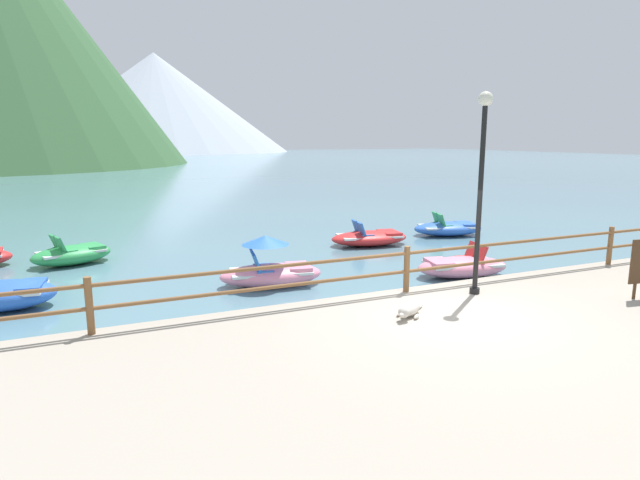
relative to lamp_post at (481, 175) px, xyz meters
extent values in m
plane|color=slate|center=(-1.20, 39.12, -2.80)|extent=(200.00, 200.00, 0.00)
cube|color=#A39989|center=(-1.20, -3.08, -2.60)|extent=(28.00, 8.00, 0.40)
cylinder|color=brown|center=(-7.15, 0.67, -1.93)|extent=(0.12, 0.12, 0.95)
cylinder|color=brown|center=(-1.20, 0.67, -1.93)|extent=(0.12, 0.12, 0.95)
cylinder|color=brown|center=(4.75, 0.67, -1.93)|extent=(0.12, 0.12, 0.95)
cylinder|color=brown|center=(-1.20, 0.67, -1.59)|extent=(23.80, 0.07, 0.07)
cylinder|color=brown|center=(-1.20, 0.67, -1.97)|extent=(23.80, 0.07, 0.07)
cylinder|color=black|center=(0.00, 0.00, -0.54)|extent=(0.10, 0.10, 3.71)
sphere|color=silver|center=(0.00, 0.00, 1.43)|extent=(0.28, 0.28, 0.28)
cylinder|color=black|center=(0.00, 0.00, -2.34)|extent=(0.20, 0.20, 0.12)
cylinder|color=#4C331E|center=(2.62, -1.55, -2.23)|extent=(0.06, 0.06, 0.35)
ellipsoid|color=beige|center=(-1.92, -0.60, -2.28)|extent=(0.66, 0.60, 0.24)
sphere|color=beige|center=(-2.22, -0.83, -2.24)|extent=(0.20, 0.20, 0.20)
ellipsoid|color=beige|center=(-2.31, -0.90, -2.26)|extent=(0.14, 0.14, 0.08)
cylinder|color=beige|center=(-1.56, -0.37, -2.36)|extent=(0.20, 0.17, 0.04)
ellipsoid|color=beige|center=(-2.14, -0.57, -2.36)|extent=(0.20, 0.18, 0.07)
ellipsoid|color=beige|center=(-1.95, -0.82, -2.36)|extent=(0.20, 0.18, 0.07)
ellipsoid|color=pink|center=(-3.14, 3.58, -2.54)|extent=(2.62, 1.59, 0.52)
cube|color=silver|center=(-3.14, 3.58, -2.45)|extent=(2.05, 1.29, 0.06)
cube|color=blue|center=(-3.37, 3.38, -2.38)|extent=(0.46, 0.46, 0.08)
cube|color=blue|center=(-3.54, 3.41, -2.16)|extent=(0.27, 0.43, 0.43)
cube|color=blue|center=(-3.28, 3.85, -2.38)|extent=(0.46, 0.46, 0.08)
cube|color=blue|center=(-3.46, 3.88, -2.16)|extent=(0.27, 0.43, 0.43)
cube|color=pink|center=(-2.48, 3.47, -2.39)|extent=(0.67, 0.91, 0.12)
cone|color=blue|center=(-3.27, 3.60, -1.68)|extent=(1.31, 1.31, 0.22)
ellipsoid|color=pink|center=(1.62, 2.39, -2.55)|extent=(2.57, 1.63, 0.50)
cube|color=silver|center=(1.62, 2.39, -2.46)|extent=(2.02, 1.32, 0.06)
cube|color=red|center=(1.84, 2.58, -2.39)|extent=(0.47, 0.47, 0.08)
cube|color=red|center=(2.01, 2.54, -2.17)|extent=(0.28, 0.43, 0.43)
cube|color=red|center=(1.74, 2.12, -2.39)|extent=(0.47, 0.47, 0.08)
cube|color=red|center=(1.92, 2.08, -2.17)|extent=(0.28, 0.43, 0.43)
cube|color=pink|center=(0.97, 2.52, -2.40)|extent=(0.68, 0.91, 0.12)
ellipsoid|color=blue|center=(4.90, 7.32, -2.56)|extent=(2.78, 1.95, 0.49)
cube|color=silver|center=(4.90, 7.32, -2.47)|extent=(2.19, 1.57, 0.06)
cube|color=#339956|center=(4.65, 7.11, -2.40)|extent=(0.49, 0.49, 0.08)
cube|color=#339956|center=(4.47, 7.16, -2.18)|extent=(0.30, 0.44, 0.43)
cube|color=#339956|center=(4.78, 7.63, -2.40)|extent=(0.49, 0.49, 0.08)
cube|color=#339956|center=(4.61, 7.68, -2.18)|extent=(0.30, 0.44, 0.43)
cube|color=blue|center=(5.57, 7.14, -2.41)|extent=(0.78, 1.05, 0.12)
ellipsoid|color=blue|center=(-8.85, 4.09, -2.50)|extent=(2.26, 1.55, 0.60)
cube|color=silver|center=(-8.85, 4.09, -2.40)|extent=(1.77, 1.26, 0.06)
cube|color=blue|center=(-8.27, 4.02, -2.34)|extent=(0.57, 0.96, 0.12)
ellipsoid|color=green|center=(-7.59, 7.91, -2.53)|extent=(2.42, 1.84, 0.53)
cube|color=silver|center=(-7.59, 7.91, -2.44)|extent=(1.90, 1.48, 0.06)
cube|color=#339956|center=(-7.66, 7.64, -2.37)|extent=(0.51, 0.51, 0.08)
cube|color=#339956|center=(-7.83, 7.58, -2.15)|extent=(0.33, 0.45, 0.43)
cube|color=#339956|center=(-7.82, 8.09, -2.37)|extent=(0.51, 0.51, 0.08)
cube|color=#339956|center=(-7.99, 8.03, -2.15)|extent=(0.33, 0.45, 0.43)
cube|color=green|center=(-7.03, 8.11, -2.38)|extent=(0.72, 0.95, 0.12)
ellipsoid|color=red|center=(1.39, 6.90, -2.57)|extent=(2.76, 1.70, 0.47)
cube|color=silver|center=(1.39, 6.90, -2.48)|extent=(2.16, 1.38, 0.06)
cube|color=blue|center=(1.16, 6.66, -2.41)|extent=(0.45, 0.45, 0.08)
cube|color=blue|center=(0.98, 6.69, -2.19)|extent=(0.26, 0.43, 0.43)
cube|color=blue|center=(1.24, 7.19, -2.41)|extent=(0.45, 0.45, 0.08)
cube|color=blue|center=(1.06, 7.22, -2.19)|extent=(0.26, 0.43, 0.43)
cube|color=red|center=(2.10, 6.80, -2.42)|extent=(0.70, 1.01, 0.12)
cone|color=#386038|center=(-9.52, 79.94, 8.83)|extent=(29.81, 29.81, 23.26)
cone|color=#A8B2C1|center=(10.19, 132.48, 9.22)|extent=(65.24, 65.24, 24.04)
camera|label=1|loc=(-7.03, -8.19, 0.71)|focal=29.67mm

